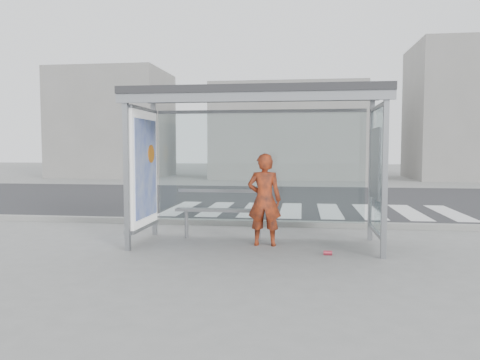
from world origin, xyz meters
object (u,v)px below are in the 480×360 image
at_px(bench, 222,210).
at_px(soda_can, 328,253).
at_px(bus_shelter, 234,129).
at_px(person, 264,200).

relative_size(bench, soda_can, 12.85).
xyz_separation_m(bus_shelter, bench, (-0.28, 0.44, -1.45)).
distance_m(bus_shelter, soda_can, 2.58).
relative_size(bus_shelter, soda_can, 31.77).
bearing_deg(bus_shelter, person, -7.37).
relative_size(person, bench, 0.91).
height_order(person, bench, person).
xyz_separation_m(person, bench, (-0.81, 0.51, -0.25)).
distance_m(bench, soda_can, 2.20).
height_order(bench, soda_can, bench).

